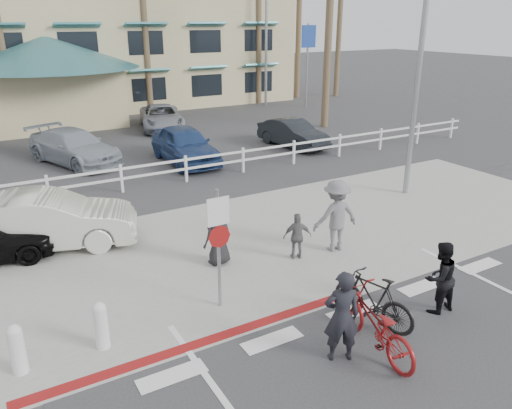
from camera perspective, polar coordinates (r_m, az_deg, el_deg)
ground at (r=10.41m, az=13.33°, el=-13.36°), size 140.00×140.00×0.00m
bike_path at (r=9.38m, az=22.06°, el=-18.70°), size 12.00×16.00×0.01m
sidewalk_plaza at (r=13.54m, az=0.33°, el=-4.39°), size 22.00×7.00×0.01m
cross_street at (r=16.86m, az=-6.57°, el=0.59°), size 40.00×5.00×0.01m
parking_lot at (r=25.53m, az=-15.31°, el=6.87°), size 50.00×16.00×0.01m
curb_red at (r=9.80m, az=-5.23°, el=-15.14°), size 7.00×0.25×0.02m
rail_fence at (r=18.64m, az=-7.72°, el=4.10°), size 29.40×0.16×1.00m
building at (r=37.99m, az=-18.69°, el=19.42°), size 28.00×16.00×11.30m
sign_post at (r=10.11m, az=-4.31°, el=-4.45°), size 0.50×0.10×2.90m
bollard_0 at (r=9.74m, az=-17.30°, el=-13.04°), size 0.26×0.26×0.95m
bollard_1 at (r=9.63m, az=-25.64°, el=-14.70°), size 0.26×0.26×0.95m
streetlight_0 at (r=17.26m, az=18.23°, el=15.53°), size 0.60×2.00×9.00m
streetlight_1 at (r=35.19m, az=1.17°, el=18.95°), size 0.60×2.00×9.50m
info_sign at (r=34.74m, az=5.85°, el=15.61°), size 1.20×0.16×5.60m
palm_5 at (r=32.74m, az=-12.78°, el=21.43°), size 4.00×4.00×13.00m
palm_9 at (r=40.04m, az=9.62°, el=21.38°), size 4.00×4.00×13.00m
bike_red at (r=9.44m, az=13.40°, el=-13.15°), size 0.93×2.19×1.12m
rider_red at (r=8.96m, az=9.77°, el=-12.50°), size 0.75×0.64×1.74m
bike_black at (r=10.20m, az=13.24°, el=-10.50°), size 0.97×1.88×1.09m
rider_black at (r=10.89m, az=20.27°, el=-7.82°), size 0.78×0.62×1.55m
pedestrian_a at (r=12.95m, az=9.12°, el=-1.28°), size 1.32×0.87×1.91m
pedestrian_child at (r=12.49m, az=4.74°, el=-3.66°), size 0.77×0.55×1.22m
pedestrian_b at (r=12.17m, az=-4.37°, el=-3.51°), size 0.83×0.62×1.53m
car_white_sedan at (r=14.11m, az=-22.83°, el=-1.73°), size 4.83×2.87×1.50m
lot_car_1 at (r=22.18m, az=-20.08°, el=6.21°), size 3.58×5.19×1.39m
lot_car_2 at (r=21.16m, az=-8.14°, el=6.78°), size 1.87×4.49×1.52m
lot_car_3 at (r=23.71m, az=4.24°, el=8.12°), size 1.78×4.02×1.28m
lot_car_5 at (r=28.05m, az=-10.74°, el=9.76°), size 3.25×5.04×1.29m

